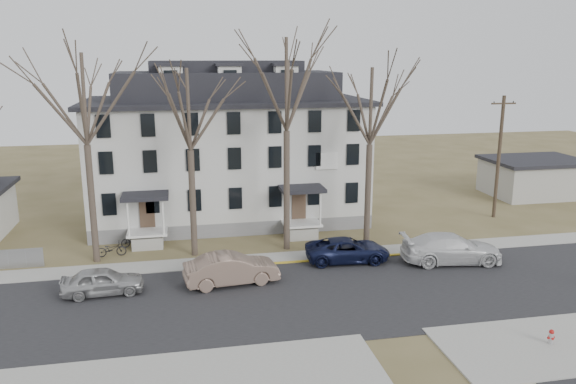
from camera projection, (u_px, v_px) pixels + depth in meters
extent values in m
plane|color=brown|center=(305.00, 315.00, 27.51)|extent=(120.00, 120.00, 0.00)
cube|color=#27272A|center=(297.00, 299.00, 29.41)|extent=(120.00, 10.00, 0.04)
cube|color=#A09F97|center=(277.00, 259.00, 35.13)|extent=(120.00, 2.00, 0.08)
cube|color=gold|center=(357.00, 259.00, 35.22)|extent=(14.00, 0.25, 0.06)
cube|color=slate|center=(229.00, 211.00, 44.17)|extent=(20.00, 10.00, 1.00)
cube|color=beige|center=(228.00, 155.00, 43.11)|extent=(20.00, 10.00, 8.00)
cube|color=black|center=(227.00, 101.00, 42.14)|extent=(20.80, 10.80, 0.30)
cube|color=black|center=(226.00, 85.00, 41.87)|extent=(16.00, 7.00, 2.00)
cube|color=black|center=(226.00, 66.00, 41.54)|extent=(11.00, 4.50, 0.80)
cube|color=white|center=(147.00, 232.00, 37.24)|extent=(2.60, 2.00, 0.16)
cube|color=white|center=(302.00, 223.00, 39.22)|extent=(2.60, 2.00, 0.16)
cube|color=white|center=(327.00, 161.00, 39.45)|extent=(1.60, 0.08, 1.20)
cube|color=#A09F97|center=(534.00, 179.00, 51.13)|extent=(8.00, 6.00, 3.00)
cube|color=black|center=(536.00, 160.00, 50.73)|extent=(8.50, 6.50, 0.30)
cylinder|color=#473B31|center=(92.00, 205.00, 33.91)|extent=(0.40, 0.40, 7.28)
cylinder|color=#473B31|center=(193.00, 204.00, 35.11)|extent=(0.40, 0.40, 6.76)
cylinder|color=#473B31|center=(287.00, 191.00, 36.12)|extent=(0.40, 0.40, 7.80)
cylinder|color=#473B31|center=(368.00, 195.00, 37.28)|extent=(0.40, 0.40, 6.76)
cylinder|color=#3D3023|center=(499.00, 158.00, 43.22)|extent=(0.28, 0.28, 9.50)
cube|color=#3D3023|center=(504.00, 104.00, 42.25)|extent=(2.00, 0.12, 0.12)
imported|color=#A9A9A9|center=(103.00, 282.00, 29.73)|extent=(4.35, 1.96, 1.45)
imported|color=#846B5C|center=(232.00, 270.00, 31.08)|extent=(5.39, 2.42, 1.72)
imported|color=#111736|center=(348.00, 250.00, 34.57)|extent=(5.35, 2.79, 1.44)
imported|color=silver|center=(451.00, 249.00, 34.33)|extent=(6.38, 3.24, 1.77)
imported|color=black|center=(111.00, 250.00, 35.42)|extent=(1.87, 0.76, 0.96)
imported|color=black|center=(133.00, 240.00, 37.25)|extent=(1.69, 1.07, 0.98)
cylinder|color=#B7B7BA|center=(550.00, 345.00, 24.66)|extent=(0.29, 0.29, 0.06)
cylinder|color=#B7B7BA|center=(551.00, 338.00, 24.59)|extent=(0.20, 0.20, 0.51)
sphere|color=#A51411|center=(552.00, 332.00, 24.51)|extent=(0.22, 0.22, 0.22)
cylinder|color=#A51411|center=(551.00, 338.00, 24.58)|extent=(0.31, 0.11, 0.11)
cylinder|color=#A51411|center=(551.00, 338.00, 24.58)|extent=(0.11, 0.28, 0.11)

